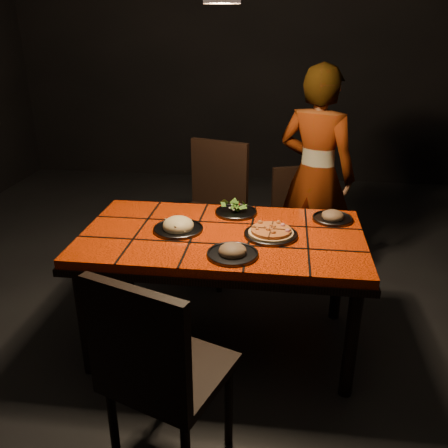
# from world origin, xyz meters

# --- Properties ---
(room_shell) EXTENTS (6.04, 7.04, 3.08)m
(room_shell) POSITION_xyz_m (0.00, 0.00, 1.50)
(room_shell) COLOR black
(room_shell) RESTS_ON ground
(dining_table) EXTENTS (1.62, 0.92, 0.75)m
(dining_table) POSITION_xyz_m (0.00, 0.00, 0.67)
(dining_table) COLOR #EF3807
(dining_table) RESTS_ON ground
(chair_near) EXTENTS (0.58, 0.58, 1.00)m
(chair_near) POSITION_xyz_m (-0.14, -0.97, 0.58)
(chair_near) COLOR black
(chair_near) RESTS_ON ground
(chair_far_left) EXTENTS (0.59, 0.59, 1.04)m
(chair_far_left) POSITION_xyz_m (-0.20, 0.93, 0.60)
(chair_far_left) COLOR black
(chair_far_left) RESTS_ON ground
(chair_far_right) EXTENTS (0.49, 0.49, 0.84)m
(chair_far_right) POSITION_xyz_m (0.46, 1.03, 0.48)
(chair_far_right) COLOR black
(chair_far_right) RESTS_ON ground
(diner) EXTENTS (0.70, 0.60, 1.62)m
(diner) POSITION_xyz_m (0.57, 1.00, 0.81)
(diner) COLOR brown
(diner) RESTS_ON ground
(plate_pizza) EXTENTS (0.30, 0.30, 0.04)m
(plate_pizza) POSITION_xyz_m (0.28, -0.01, 0.77)
(plate_pizza) COLOR #3E3E44
(plate_pizza) RESTS_ON dining_table
(plate_pasta) EXTENTS (0.29, 0.29, 0.09)m
(plate_pasta) POSITION_xyz_m (-0.26, 0.00, 0.77)
(plate_pasta) COLOR #3E3E44
(plate_pasta) RESTS_ON dining_table
(plate_salad) EXTENTS (0.26, 0.26, 0.07)m
(plate_salad) POSITION_xyz_m (0.05, 0.31, 0.78)
(plate_salad) COLOR #3E3E44
(plate_salad) RESTS_ON dining_table
(plate_mushroom_a) EXTENTS (0.27, 0.27, 0.09)m
(plate_mushroom_a) POSITION_xyz_m (0.09, -0.28, 0.77)
(plate_mushroom_a) COLOR #3E3E44
(plate_mushroom_a) RESTS_ON dining_table
(plate_mushroom_b) EXTENTS (0.24, 0.24, 0.08)m
(plate_mushroom_b) POSITION_xyz_m (0.64, 0.28, 0.77)
(plate_mushroom_b) COLOR #3E3E44
(plate_mushroom_b) RESTS_ON dining_table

